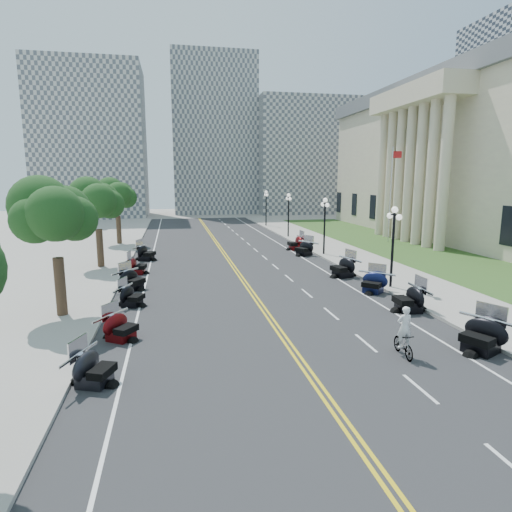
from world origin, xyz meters
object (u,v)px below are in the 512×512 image
flagpole (390,196)px  cyclist_rider (405,312)px  bicycle (403,344)px  civic_building (510,159)px

flagpole → cyclist_rider: size_ratio=6.06×
flagpole → bicycle: 31.21m
bicycle → cyclist_rider: 1.31m
civic_building → bicycle: (-28.00, -27.52, -8.42)m
flagpole → cyclist_rider: flagpole is taller
cyclist_rider → civic_building: bearing=-135.5°
bicycle → cyclist_rider: size_ratio=0.98×
civic_building → flagpole: bearing=180.0°
flagpole → bicycle: size_ratio=6.21×
flagpole → cyclist_rider: bearing=-117.0°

